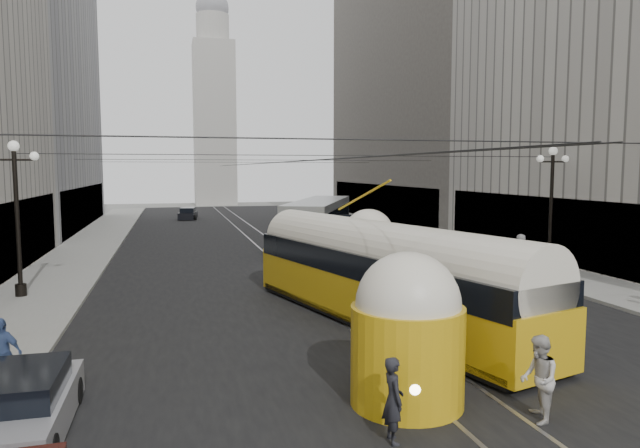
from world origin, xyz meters
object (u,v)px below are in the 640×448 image
pedestrian_sidewalk_left (1,353)px  pedestrian_sidewalk_right (521,251)px  city_bus (319,222)px  sedan_silver (22,407)px  pedestrian_crossing_a (393,400)px  streetcar (381,274)px  pedestrian_crossing_b (539,379)px

pedestrian_sidewalk_left → pedestrian_sidewalk_right: bearing=45.3°
city_bus → sedan_silver: (-12.64, -24.89, -1.19)m
city_bus → pedestrian_crossing_a: city_bus is taller
city_bus → pedestrian_crossing_a: bearing=-101.5°
streetcar → city_bus: 18.96m
pedestrian_crossing_b → pedestrian_sidewalk_left: size_ratio=1.09×
pedestrian_crossing_b → pedestrian_sidewalk_left: 12.34m
streetcar → pedestrian_sidewalk_left: bearing=-161.7°
pedestrian_sidewalk_left → sedan_silver: bearing=-50.3°
streetcar → pedestrian_sidewalk_right: (10.70, 7.67, -0.68)m
streetcar → city_bus: (2.64, 18.77, 0.05)m
pedestrian_crossing_a → city_bus: bearing=-9.1°
sedan_silver → pedestrian_sidewalk_left: 2.71m
city_bus → sedan_silver: city_bus is taller
city_bus → pedestrian_sidewalk_right: (8.06, -11.10, -0.73)m
streetcar → pedestrian_sidewalk_left: size_ratio=9.19×
sedan_silver → pedestrian_sidewalk_left: pedestrian_sidewalk_left is taller
city_bus → pedestrian_sidewalk_left: city_bus is taller
pedestrian_sidewalk_left → pedestrian_crossing_b: bearing=-3.7°
sedan_silver → pedestrian_crossing_a: 7.45m
pedestrian_sidewalk_right → sedan_silver: bearing=45.4°
streetcar → pedestrian_crossing_b: streetcar is taller
pedestrian_crossing_a → pedestrian_crossing_b: size_ratio=0.92×
sedan_silver → pedestrian_sidewalk_right: (20.70, 13.79, 0.46)m
sedan_silver → pedestrian_sidewalk_right: size_ratio=2.32×
pedestrian_crossing_b → pedestrian_sidewalk_right: (10.21, 15.82, 0.13)m
streetcar → sedan_silver: (-10.00, -6.12, -1.14)m
streetcar → pedestrian_sidewalk_left: 11.61m
streetcar → city_bus: bearing=82.0°
sedan_silver → pedestrian_crossing_b: size_ratio=2.27×
city_bus → pedestrian_sidewalk_right: city_bus is taller
pedestrian_crossing_b → pedestrian_sidewalk_left: bearing=-87.1°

